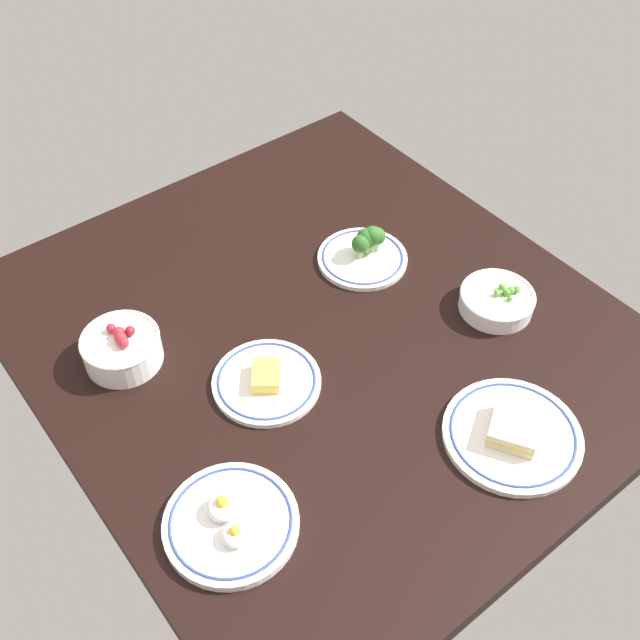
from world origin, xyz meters
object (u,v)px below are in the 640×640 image
(plate_eggs, at_px, (231,522))
(plate_broccoli, at_px, (365,252))
(plate_sandwich, at_px, (513,433))
(bowl_berries, at_px, (122,348))
(plate_cheese, at_px, (267,381))
(bowl_peas, at_px, (497,300))

(plate_eggs, xyz_separation_m, plate_broccoli, (-0.33, 0.54, 0.01))
(plate_eggs, bearing_deg, plate_sandwich, 71.65)
(plate_sandwich, bearing_deg, bowl_berries, -142.09)
(plate_cheese, relative_size, plate_eggs, 0.93)
(plate_broccoli, height_order, plate_sandwich, plate_broccoli)
(plate_cheese, height_order, plate_sandwich, plate_sandwich)
(bowl_berries, height_order, plate_broccoli, bowl_berries)
(bowl_berries, height_order, plate_sandwich, bowl_berries)
(plate_eggs, height_order, bowl_peas, plate_eggs)
(plate_sandwich, bearing_deg, plate_eggs, -108.35)
(plate_sandwich, bearing_deg, bowl_peas, 138.31)
(plate_eggs, bearing_deg, plate_broccoli, 121.40)
(bowl_berries, distance_m, plate_broccoli, 0.51)
(plate_cheese, bearing_deg, plate_eggs, -46.49)
(plate_eggs, xyz_separation_m, plate_sandwich, (0.15, 0.45, -0.00))
(plate_cheese, distance_m, plate_sandwich, 0.42)
(plate_broccoli, bearing_deg, bowl_berries, -96.78)
(plate_cheese, distance_m, plate_broccoli, 0.37)
(plate_cheese, xyz_separation_m, plate_broccoli, (-0.14, 0.34, 0.01))
(plate_cheese, height_order, bowl_berries, bowl_berries)
(bowl_berries, xyz_separation_m, plate_sandwich, (0.54, 0.42, -0.02))
(bowl_berries, bearing_deg, bowl_peas, 62.63)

